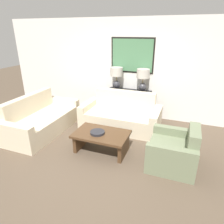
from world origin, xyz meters
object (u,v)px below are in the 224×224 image
object	(u,v)px
table_lamp_right	(143,78)
decorative_bowl	(97,132)
console_table	(129,104)
coffee_table	(101,138)
table_lamp_left	(117,76)
armchair_near_back_wall	(174,152)
couch_by_back_wall	(121,116)
couch_by_side	(41,120)

from	to	relation	value
table_lamp_right	decorative_bowl	bearing A→B (deg)	-102.78
console_table	coffee_table	xyz separation A→B (m)	(-0.01, -1.90, -0.09)
console_table	coffee_table	world-z (taller)	console_table
table_lamp_left	decorative_bowl	size ratio (longest dim) A/B	2.09
table_lamp_left	armchair_near_back_wall	world-z (taller)	table_lamp_left
console_table	armchair_near_back_wall	size ratio (longest dim) A/B	1.33
couch_by_back_wall	decorative_bowl	bearing A→B (deg)	-93.37
console_table	armchair_near_back_wall	world-z (taller)	console_table
table_lamp_left	couch_by_side	world-z (taller)	table_lamp_left
couch_by_side	decorative_bowl	distance (m)	1.71
couch_by_side	armchair_near_back_wall	world-z (taller)	couch_by_side
table_lamp_left	couch_by_back_wall	size ratio (longest dim) A/B	0.31
table_lamp_right	couch_by_back_wall	bearing A→B (deg)	-118.38
armchair_near_back_wall	couch_by_back_wall	bearing A→B (deg)	140.44
table_lamp_right	decorative_bowl	size ratio (longest dim) A/B	2.09
table_lamp_left	couch_by_side	bearing A→B (deg)	-130.87
console_table	couch_by_back_wall	xyz separation A→B (m)	(0.00, -0.68, -0.11)
couch_by_side	coffee_table	bearing A→B (deg)	-10.10
console_table	couch_by_back_wall	world-z (taller)	couch_by_back_wall
coffee_table	decorative_bowl	distance (m)	0.16
console_table	couch_by_side	xyz separation A→B (m)	(-1.74, -1.59, -0.11)
couch_by_side	decorative_bowl	size ratio (longest dim) A/B	6.74
couch_by_side	decorative_bowl	xyz separation A→B (m)	(1.67, -0.35, 0.15)
couch_by_back_wall	console_table	bearing A→B (deg)	90.00
console_table	armchair_near_back_wall	distance (m)	2.32
table_lamp_right	decorative_bowl	xyz separation A→B (m)	(-0.44, -1.95, -0.73)
couch_by_back_wall	armchair_near_back_wall	size ratio (longest dim) A/B	2.17
table_lamp_right	coffee_table	distance (m)	2.12
couch_by_back_wall	couch_by_side	bearing A→B (deg)	-152.39
console_table	decorative_bowl	distance (m)	1.95
table_lamp_right	table_lamp_left	bearing A→B (deg)	180.00
table_lamp_left	coffee_table	xyz separation A→B (m)	(0.36, -1.90, -0.87)
console_table	decorative_bowl	bearing A→B (deg)	-92.20
coffee_table	armchair_near_back_wall	world-z (taller)	armchair_near_back_wall
couch_by_side	couch_by_back_wall	bearing A→B (deg)	27.61
couch_by_back_wall	couch_by_side	size ratio (longest dim) A/B	1.00
table_lamp_right	couch_by_side	distance (m)	2.79
couch_by_back_wall	coffee_table	size ratio (longest dim) A/B	1.80
console_table	decorative_bowl	xyz separation A→B (m)	(-0.07, -1.95, 0.05)
couch_by_side	coffee_table	size ratio (longest dim) A/B	1.80
console_table	table_lamp_right	size ratio (longest dim) A/B	1.98
table_lamp_right	couch_by_back_wall	size ratio (longest dim) A/B	0.31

